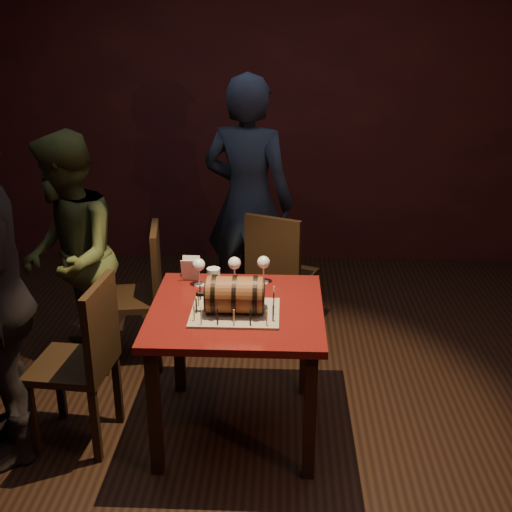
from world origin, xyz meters
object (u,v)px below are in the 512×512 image
at_px(pub_table, 237,326).
at_px(wine_glass_right, 264,263).
at_px(chair_left_rear, 142,288).
at_px(person_left_rear, 69,259).
at_px(wine_glass_left, 199,266).
at_px(wine_glass_mid, 234,264).
at_px(pint_of_ale, 214,282).
at_px(chair_left_front, 86,355).
at_px(barrel_cake, 235,295).
at_px(person_back, 248,203).
at_px(chair_back, 278,270).

distance_m(pub_table, wine_glass_right, 0.42).
xyz_separation_m(chair_left_rear, person_left_rear, (-0.40, -0.14, 0.25)).
relative_size(wine_glass_left, chair_left_rear, 0.17).
distance_m(wine_glass_mid, pint_of_ale, 0.18).
height_order(pint_of_ale, chair_left_front, chair_left_front).
bearing_deg(barrel_cake, chair_left_rear, 129.51).
height_order(chair_left_rear, person_back, person_back).
bearing_deg(person_back, wine_glass_mid, 105.70).
distance_m(pub_table, person_left_rear, 1.23).
bearing_deg(wine_glass_right, barrel_cake, -108.05).
bearing_deg(wine_glass_mid, chair_left_rear, 146.35).
distance_m(wine_glass_mid, wine_glass_right, 0.16).
distance_m(pint_of_ale, chair_left_rear, 0.83).
relative_size(pub_table, person_back, 0.50).
relative_size(wine_glass_left, wine_glass_right, 1.00).
distance_m(wine_glass_left, person_left_rear, 0.90).
distance_m(pub_table, chair_left_front, 0.80).
height_order(wine_glass_mid, chair_left_front, chair_left_front).
distance_m(barrel_cake, wine_glass_mid, 0.39).
bearing_deg(chair_back, wine_glass_left, -118.56).
distance_m(wine_glass_right, person_back, 1.07).
distance_m(wine_glass_left, wine_glass_right, 0.36).
bearing_deg(chair_left_rear, wine_glass_right, -26.72).
bearing_deg(chair_back, pub_table, -100.95).
distance_m(pub_table, barrel_cake, 0.23).
relative_size(chair_left_front, person_left_rear, 0.60).
relative_size(wine_glass_mid, wine_glass_right, 1.00).
bearing_deg(wine_glass_left, person_back, 79.14).
xyz_separation_m(chair_left_rear, chair_left_front, (-0.11, -0.86, 0.00)).
height_order(wine_glass_left, wine_glass_right, same).
height_order(wine_glass_right, chair_left_rear, chair_left_rear).
relative_size(wine_glass_right, person_back, 0.09).
distance_m(barrel_cake, person_back, 1.47).
xyz_separation_m(chair_left_rear, person_back, (0.65, 0.66, 0.39)).
distance_m(wine_glass_left, pint_of_ale, 0.15).
bearing_deg(pint_of_ale, barrel_cake, -60.92).
distance_m(barrel_cake, chair_left_front, 0.85).
xyz_separation_m(barrel_cake, person_back, (-0.01, 1.47, 0.05)).
bearing_deg(person_left_rear, chair_left_rear, 93.14).
relative_size(chair_back, chair_left_front, 1.00).
bearing_deg(pint_of_ale, person_back, 84.44).
bearing_deg(chair_left_rear, person_back, 45.51).
distance_m(chair_back, chair_left_front, 1.57).
xyz_separation_m(barrel_cake, person_left_rear, (-1.07, 0.66, -0.08)).
bearing_deg(pub_table, person_back, 90.62).
bearing_deg(chair_back, barrel_cake, -100.36).
relative_size(pint_of_ale, chair_left_front, 0.16).
relative_size(chair_back, person_back, 0.51).
bearing_deg(wine_glass_right, pint_of_ale, -147.92).
bearing_deg(person_left_rear, wine_glass_right, 61.56).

